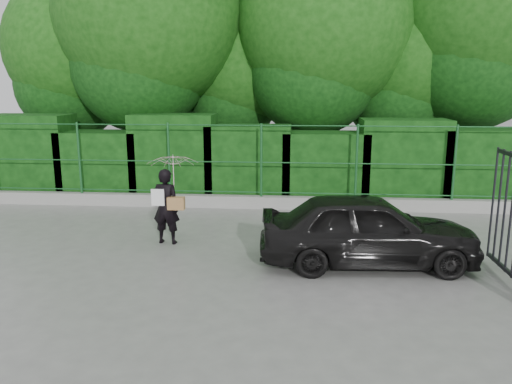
{
  "coord_description": "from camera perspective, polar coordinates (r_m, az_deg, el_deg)",
  "views": [
    {
      "loc": [
        1.27,
        -7.54,
        3.02
      ],
      "look_at": [
        0.54,
        1.3,
        1.1
      ],
      "focal_mm": 35.0,
      "sensor_mm": 36.0,
      "label": 1
    }
  ],
  "objects": [
    {
      "name": "ground",
      "position": [
        8.22,
        -4.55,
        -9.38
      ],
      "size": [
        80.0,
        80.0,
        0.0
      ],
      "primitive_type": "plane",
      "color": "gray"
    },
    {
      "name": "kerb",
      "position": [
        12.44,
        -1.24,
        -1.13
      ],
      "size": [
        14.0,
        0.25,
        0.3
      ],
      "primitive_type": "cube",
      "color": "#9E9E99",
      "rests_on": "ground"
    },
    {
      "name": "fence",
      "position": [
        12.22,
        -0.23,
        3.65
      ],
      "size": [
        14.13,
        0.06,
        1.8
      ],
      "color": "#195124",
      "rests_on": "kerb"
    },
    {
      "name": "hedge",
      "position": [
        13.26,
        -1.19,
        3.51
      ],
      "size": [
        14.2,
        1.2,
        2.25
      ],
      "color": "black",
      "rests_on": "ground"
    },
    {
      "name": "trees",
      "position": [
        15.36,
        4.46,
        18.15
      ],
      "size": [
        17.1,
        6.15,
        8.08
      ],
      "color": "black",
      "rests_on": "ground"
    },
    {
      "name": "woman",
      "position": [
        9.62,
        -9.64,
        0.82
      ],
      "size": [
        0.95,
        0.96,
        1.73
      ],
      "color": "black",
      "rests_on": "ground"
    },
    {
      "name": "car",
      "position": [
        8.65,
        12.66,
        -4.19
      ],
      "size": [
        3.71,
        1.65,
        1.24
      ],
      "primitive_type": "imported",
      "rotation": [
        0.0,
        0.0,
        1.62
      ],
      "color": "black",
      "rests_on": "ground"
    }
  ]
}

